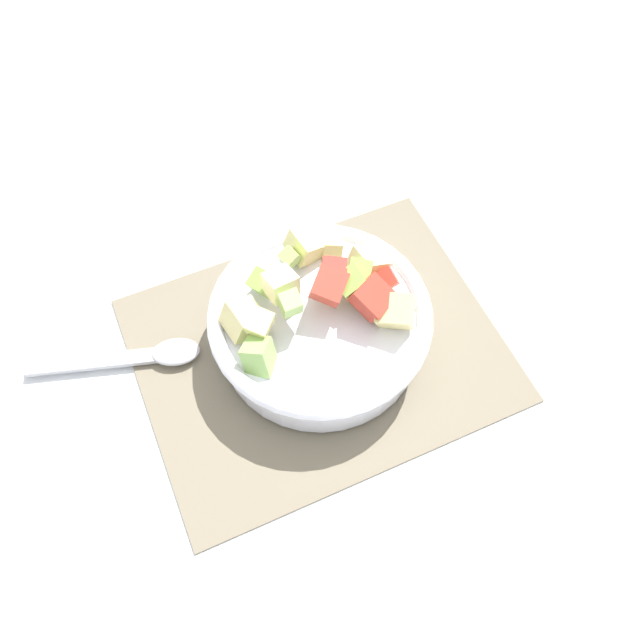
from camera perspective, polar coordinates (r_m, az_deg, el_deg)
ground_plane at (r=0.78m, az=-0.15°, el=-2.61°), size 2.40×2.40×0.00m
placemat at (r=0.78m, az=-0.15°, el=-2.51°), size 0.42×0.33×0.01m
salad_bowl at (r=0.75m, az=0.01°, el=-0.14°), size 0.25×0.25×0.11m
serving_spoon at (r=0.79m, az=-15.19°, el=-3.04°), size 0.20×0.08×0.01m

